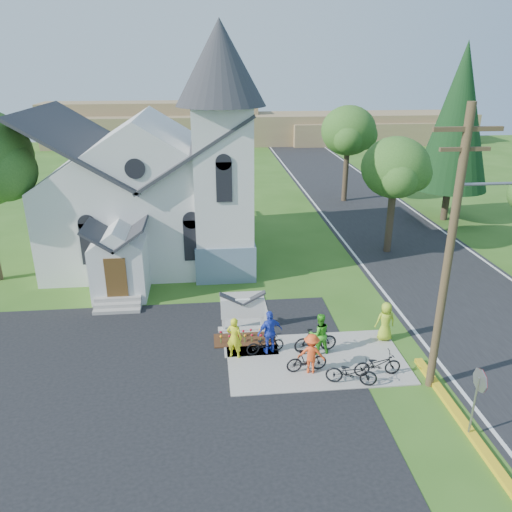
{
  "coord_description": "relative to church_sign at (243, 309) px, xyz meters",
  "views": [
    {
      "loc": [
        -2.59,
        -16.08,
        11.14
      ],
      "look_at": [
        -0.44,
        5.0,
        2.78
      ],
      "focal_mm": 35.0,
      "sensor_mm": 36.0,
      "label": 1
    }
  ],
  "objects": [
    {
      "name": "bike_3",
      "position": [
        2.78,
        -2.13,
        -0.44
      ],
      "size": [
        1.83,
        0.69,
        1.07
      ],
      "primitive_type": "imported",
      "rotation": [
        0.0,
        0.0,
        1.67
      ],
      "color": "black",
      "rests_on": "sidewalk"
    },
    {
      "name": "cyclist_3",
      "position": [
        2.32,
        -3.5,
        -0.17
      ],
      "size": [
        1.15,
        0.83,
        1.61
      ],
      "primitive_type": "imported",
      "rotation": [
        0.0,
        0.0,
        2.89
      ],
      "color": "#F64D1B",
      "rests_on": "sidewalk"
    },
    {
      "name": "tree_road_near",
      "position": [
        9.7,
        8.8,
        4.18
      ],
      "size": [
        4.0,
        4.0,
        7.05
      ],
      "color": "#33251C",
      "rests_on": "ground"
    },
    {
      "name": "conifer",
      "position": [
        16.2,
        14.8,
        6.36
      ],
      "size": [
        5.2,
        5.2,
        12.4
      ],
      "color": "#33251C",
      "rests_on": "ground"
    },
    {
      "name": "parking_lot",
      "position": [
        -5.8,
        -5.2,
        -1.02
      ],
      "size": [
        20.0,
        16.0,
        0.02
      ],
      "primitive_type": "cube",
      "color": "black",
      "rests_on": "ground"
    },
    {
      "name": "sidewalk",
      "position": [
        2.7,
        -2.7,
        -1.0
      ],
      "size": [
        7.0,
        4.0,
        0.05
      ],
      "primitive_type": "cube",
      "color": "gray",
      "rests_on": "ground"
    },
    {
      "name": "bike_0",
      "position": [
        0.74,
        -2.01,
        -0.56
      ],
      "size": [
        1.66,
        0.86,
        0.83
      ],
      "primitive_type": "imported",
      "rotation": [
        0.0,
        0.0,
        1.78
      ],
      "color": "black",
      "rests_on": "sidewalk"
    },
    {
      "name": "distant_hills",
      "position": [
        4.56,
        53.13,
        1.15
      ],
      "size": [
        61.0,
        10.0,
        5.6
      ],
      "color": "olive",
      "rests_on": "ground"
    },
    {
      "name": "church",
      "position": [
        -4.28,
        9.28,
        4.22
      ],
      "size": [
        12.35,
        12.0,
        13.0
      ],
      "color": "white",
      "rests_on": "ground"
    },
    {
      "name": "flower_bed",
      "position": [
        0.0,
        -0.9,
        -0.99
      ],
      "size": [
        2.6,
        1.1,
        0.07
      ],
      "primitive_type": "cube",
      "color": "#391A0F",
      "rests_on": "ground"
    },
    {
      "name": "cyclist_1",
      "position": [
        2.91,
        -2.21,
        -0.11
      ],
      "size": [
        0.91,
        0.75,
        1.73
      ],
      "primitive_type": "imported",
      "rotation": [
        0.0,
        0.0,
        3.26
      ],
      "color": "green",
      "rests_on": "sidewalk"
    },
    {
      "name": "church_sign",
      "position": [
        0.0,
        0.0,
        0.0
      ],
      "size": [
        2.2,
        0.4,
        1.7
      ],
      "color": "gray",
      "rests_on": "ground"
    },
    {
      "name": "bike_1",
      "position": [
        2.16,
        -3.43,
        -0.5
      ],
      "size": [
        1.62,
        0.6,
        0.95
      ],
      "primitive_type": "imported",
      "rotation": [
        0.0,
        0.0,
        1.67
      ],
      "color": "black",
      "rests_on": "sidewalk"
    },
    {
      "name": "ground",
      "position": [
        1.2,
        -3.2,
        -1.03
      ],
      "size": [
        120.0,
        120.0,
        0.0
      ],
      "primitive_type": "plane",
      "color": "#315C1A",
      "rests_on": "ground"
    },
    {
      "name": "cyclist_0",
      "position": [
        -0.5,
        -2.17,
        -0.11
      ],
      "size": [
        0.74,
        0.62,
        1.74
      ],
      "primitive_type": "imported",
      "rotation": [
        0.0,
        0.0,
        2.76
      ],
      "color": "yellow",
      "rests_on": "sidewalk"
    },
    {
      "name": "cyclist_2",
      "position": [
        0.94,
        -1.97,
        -0.05
      ],
      "size": [
        1.17,
        0.78,
        1.85
      ],
      "primitive_type": "imported",
      "rotation": [
        0.0,
        0.0,
        3.47
      ],
      "color": "blue",
      "rests_on": "sidewalk"
    },
    {
      "name": "bike_4",
      "position": [
        4.75,
        -3.97,
        -0.5
      ],
      "size": [
        1.82,
        0.68,
        0.95
      ],
      "primitive_type": "imported",
      "rotation": [
        0.0,
        0.0,
        1.6
      ],
      "color": "black",
      "rests_on": "sidewalk"
    },
    {
      "name": "cyclist_4",
      "position": [
        5.89,
        -1.48,
        -0.12
      ],
      "size": [
        0.85,
        0.57,
        1.71
      ],
      "primitive_type": "imported",
      "rotation": [
        0.0,
        0.0,
        3.18
      ],
      "color": "#A5C725",
      "rests_on": "sidewalk"
    },
    {
      "name": "road",
      "position": [
        11.2,
        11.8,
        -1.02
      ],
      "size": [
        8.0,
        90.0,
        0.02
      ],
      "primitive_type": "cube",
      "color": "black",
      "rests_on": "ground"
    },
    {
      "name": "utility_pole",
      "position": [
        6.56,
        -4.7,
        4.38
      ],
      "size": [
        3.45,
        0.28,
        10.0
      ],
      "color": "#413120",
      "rests_on": "ground"
    },
    {
      "name": "bike_2",
      "position": [
        3.62,
        -4.4,
        -0.49
      ],
      "size": [
        1.97,
        1.12,
        0.98
      ],
      "primitive_type": "imported",
      "rotation": [
        0.0,
        0.0,
        1.3
      ],
      "color": "black",
      "rests_on": "sidewalk"
    },
    {
      "name": "stop_sign",
      "position": [
        6.63,
        -7.4,
        0.75
      ],
      "size": [
        0.11,
        0.76,
        2.48
      ],
      "color": "gray",
      "rests_on": "ground"
    },
    {
      "name": "tree_road_mid",
      "position": [
        10.2,
        20.8,
        4.75
      ],
      "size": [
        4.4,
        4.4,
        7.8
      ],
      "color": "#33251C",
      "rests_on": "ground"
    }
  ]
}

